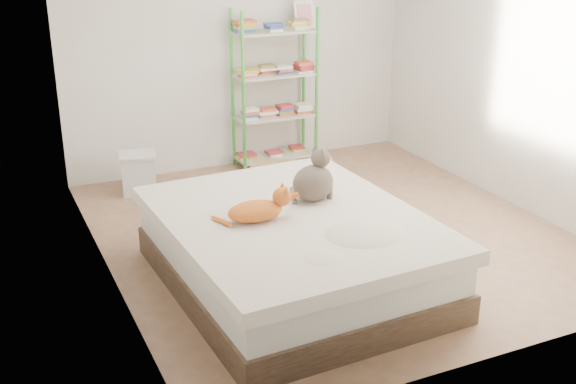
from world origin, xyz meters
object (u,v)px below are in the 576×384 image
cardboard_box (277,182)px  white_bin (139,173)px  grey_cat (313,175)px  orange_cat (255,209)px  shelf_unit (275,91)px  bed (293,251)px

cardboard_box → white_bin: bearing=176.7°
cardboard_box → grey_cat: bearing=-74.2°
orange_cat → shelf_unit: (1.29, 2.57, 0.17)m
bed → grey_cat: 0.59m
cardboard_box → orange_cat: bearing=-89.8°
bed → cardboard_box: size_ratio=3.47×
bed → grey_cat: size_ratio=5.60×
bed → orange_cat: (-0.28, 0.02, 0.37)m
cardboard_box → bed: bearing=-81.2°
grey_cat → cardboard_box: bearing=-23.3°
bed → cardboard_box: (0.60, 1.63, -0.10)m
bed → orange_cat: 0.47m
orange_cat → shelf_unit: 2.88m
cardboard_box → white_bin: (-1.17, 0.74, 0.03)m
cardboard_box → shelf_unit: bearing=95.8°
cardboard_box → white_bin: size_ratio=1.60×
bed → white_bin: 2.43m
shelf_unit → white_bin: size_ratio=4.27×
orange_cat → cardboard_box: orange_cat is taller
bed → orange_cat: orange_cat is taller
bed → grey_cat: grey_cat is taller
bed → shelf_unit: size_ratio=1.30×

